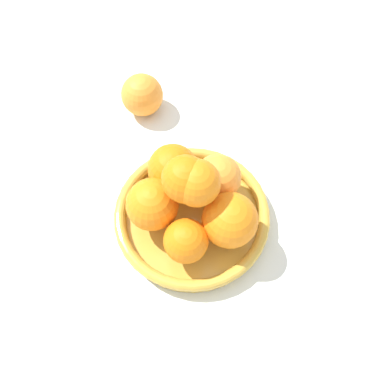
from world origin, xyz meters
The scene contains 4 objects.
ground_plane centered at (0.00, 0.00, 0.00)m, with size 4.00×4.00×0.00m, color silver.
fruit_bowl centered at (0.00, 0.00, 0.02)m, with size 0.25×0.25×0.04m.
orange_pile centered at (0.00, 0.00, 0.09)m, with size 0.20×0.18×0.13m.
stray_orange centered at (-0.17, 0.19, 0.04)m, with size 0.08×0.08×0.08m, color orange.
Camera 1 is at (0.09, -0.24, 0.58)m, focal length 35.00 mm.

